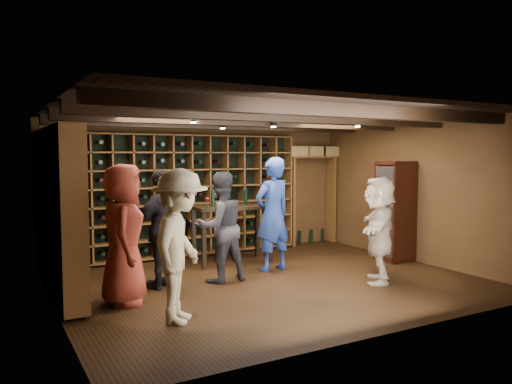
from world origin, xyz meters
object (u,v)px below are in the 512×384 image
display_cabinet (395,213)px  man_blue_shirt (273,214)px  guest_red_floral (123,234)px  man_grey_suit (220,227)px  guest_beige (379,230)px  tasting_table (232,213)px  guest_woman_black (164,229)px  guest_khaki (180,246)px

display_cabinet → man_blue_shirt: size_ratio=0.94×
guest_red_floral → man_grey_suit: bearing=-58.3°
guest_red_floral → guest_beige: (3.59, -0.75, -0.10)m
guest_red_floral → tasting_table: 2.72m
man_blue_shirt → guest_red_floral: man_blue_shirt is taller
guest_red_floral → display_cabinet: bearing=-70.6°
display_cabinet → guest_woman_black: size_ratio=1.04×
tasting_table → guest_beige: bearing=-55.1°
display_cabinet → tasting_table: (-2.63, 1.25, 0.02)m
man_blue_shirt → guest_woman_black: (-1.91, -0.18, -0.08)m
guest_red_floral → tasting_table: guest_red_floral is taller
guest_woman_black → guest_khaki: 1.53m
guest_red_floral → man_blue_shirt: bearing=-59.2°
guest_red_floral → guest_woman_black: size_ratio=1.06×
guest_beige → man_blue_shirt: bearing=-102.9°
man_grey_suit → display_cabinet: bearing=172.3°
guest_beige → tasting_table: 2.61m
man_blue_shirt → guest_red_floral: 2.68m
man_blue_shirt → guest_woman_black: 1.92m
man_blue_shirt → tasting_table: bearing=-78.0°
guest_red_floral → guest_woman_black: (0.69, 0.48, -0.05)m
guest_red_floral → guest_khaki: guest_red_floral is taller
guest_red_floral → guest_woman_black: bearing=-38.4°
tasting_table → guest_woman_black: bearing=-142.8°
man_grey_suit → guest_woman_black: 0.86m
display_cabinet → guest_beige: bearing=-142.4°
display_cabinet → guest_red_floral: size_ratio=0.98×
tasting_table → man_grey_suit: bearing=-119.5°
guest_khaki → tasting_table: (1.89, 2.51, 0.01)m
man_blue_shirt → guest_beige: 1.74m
display_cabinet → man_blue_shirt: 2.34m
guest_red_floral → guest_beige: bearing=-85.3°
guest_woman_black → guest_khaki: bearing=58.6°
display_cabinet → guest_beige: size_ratio=1.11×
display_cabinet → man_grey_suit: size_ratio=1.06×
man_blue_shirt → man_grey_suit: (-1.06, -0.24, -0.10)m
guest_beige → guest_khaki: bearing=-43.3°
man_blue_shirt → guest_beige: bearing=115.7°
guest_woman_black → guest_khaki: guest_khaki is taller
display_cabinet → guest_khaki: 4.69m
man_blue_shirt → guest_woman_black: size_ratio=1.10×
guest_khaki → tasting_table: bearing=-1.6°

